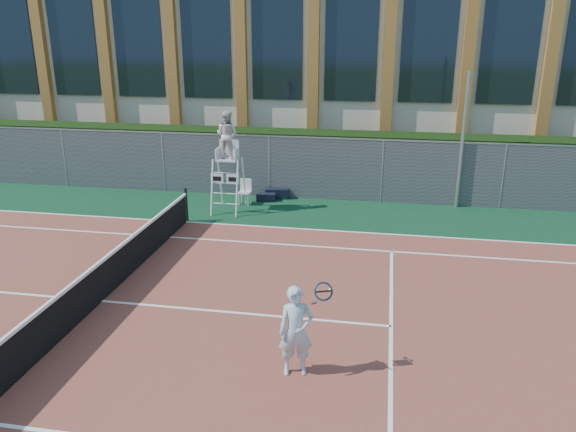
% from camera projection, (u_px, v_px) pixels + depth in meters
% --- Properties ---
extents(ground, '(120.00, 120.00, 0.00)m').
position_uv_depth(ground, '(102.00, 302.00, 12.57)').
color(ground, '#233814').
extents(apron, '(36.00, 20.00, 0.01)m').
position_uv_depth(apron, '(122.00, 283.00, 13.50)').
color(apron, '#0C351E').
rests_on(apron, ground).
extents(tennis_court, '(23.77, 10.97, 0.02)m').
position_uv_depth(tennis_court, '(101.00, 301.00, 12.56)').
color(tennis_court, brown).
rests_on(tennis_court, apron).
extents(tennis_net, '(0.10, 11.30, 1.10)m').
position_uv_depth(tennis_net, '(99.00, 280.00, 12.40)').
color(tennis_net, black).
rests_on(tennis_net, ground).
extents(fence, '(40.00, 0.06, 2.20)m').
position_uv_depth(fence, '(216.00, 165.00, 20.43)').
color(fence, '#595E60').
rests_on(fence, ground).
extents(hedge, '(40.00, 1.40, 2.20)m').
position_uv_depth(hedge, '(225.00, 158.00, 21.55)').
color(hedge, black).
rests_on(hedge, ground).
extents(building, '(45.00, 10.60, 8.22)m').
position_uv_depth(building, '(267.00, 63.00, 28.00)').
color(building, beige).
rests_on(building, ground).
extents(steel_pole, '(0.12, 0.12, 4.54)m').
position_uv_depth(steel_pole, '(462.00, 141.00, 18.54)').
color(steel_pole, '#9EA0A5').
rests_on(steel_pole, ground).
extents(umpire_chair, '(0.94, 1.44, 3.36)m').
position_uv_depth(umpire_chair, '(227.00, 138.00, 18.20)').
color(umpire_chair, white).
rests_on(umpire_chair, ground).
extents(plastic_chair, '(0.42, 0.42, 0.87)m').
position_uv_depth(plastic_chair, '(245.00, 189.00, 19.44)').
color(plastic_chair, silver).
rests_on(plastic_chair, apron).
extents(sports_bag_near, '(0.87, 0.45, 0.35)m').
position_uv_depth(sports_bag_near, '(277.00, 194.00, 20.15)').
color(sports_bag_near, black).
rests_on(sports_bag_near, apron).
extents(sports_bag_far, '(0.71, 0.40, 0.27)m').
position_uv_depth(sports_bag_far, '(266.00, 197.00, 19.85)').
color(sports_bag_far, black).
rests_on(sports_bag_far, apron).
extents(tennis_player, '(0.97, 0.70, 1.67)m').
position_uv_depth(tennis_player, '(296.00, 331.00, 9.70)').
color(tennis_player, silver).
rests_on(tennis_player, tennis_court).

